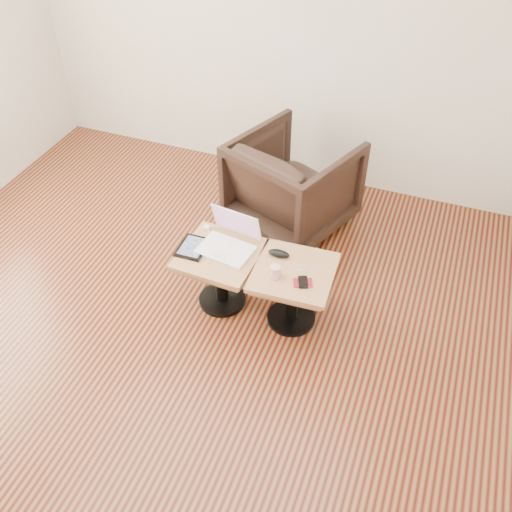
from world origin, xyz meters
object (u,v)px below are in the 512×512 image
(striped_cup, at_px, (275,272))
(side_table_left, at_px, (220,265))
(armchair, at_px, (293,184))
(laptop, at_px, (229,241))
(side_table_right, at_px, (293,283))

(striped_cup, bearing_deg, side_table_left, 168.23)
(side_table_left, relative_size, armchair, 0.63)
(armchair, bearing_deg, laptop, 102.92)
(laptop, bearing_deg, striped_cup, -15.48)
(side_table_left, height_order, striped_cup, striped_cup)
(side_table_right, distance_m, armchair, 1.07)
(side_table_left, xyz_separation_m, laptop, (0.04, 0.08, 0.16))
(side_table_left, distance_m, striped_cup, 0.45)
(striped_cup, bearing_deg, laptop, 156.76)
(side_table_left, bearing_deg, side_table_right, 3.17)
(side_table_right, height_order, striped_cup, striped_cup)
(striped_cup, xyz_separation_m, armchair, (-0.24, 1.11, -0.12))
(armchair, bearing_deg, striped_cup, 123.55)
(side_table_right, xyz_separation_m, armchair, (-0.33, 1.01, 0.04))
(side_table_right, distance_m, laptop, 0.51)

